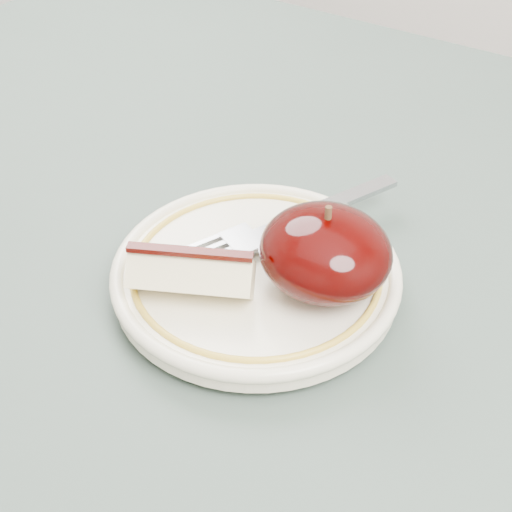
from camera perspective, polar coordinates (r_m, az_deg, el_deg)
The scene contains 5 objects.
table at distance 0.54m, azimuth -7.07°, elevation -7.95°, with size 0.90×0.90×0.75m.
plate at distance 0.45m, azimuth 0.00°, elevation -1.37°, with size 0.18×0.18×0.02m.
apple_half at distance 0.42m, azimuth 5.56°, elevation 0.33°, with size 0.08×0.08×0.06m.
apple_wedge at distance 0.42m, azimuth -5.20°, elevation -1.44°, with size 0.08×0.06×0.04m.
fork at distance 0.47m, azimuth 2.51°, elevation 2.68°, with size 0.09×0.17×0.00m.
Camera 1 is at (0.25, -0.26, 1.06)m, focal length 50.00 mm.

